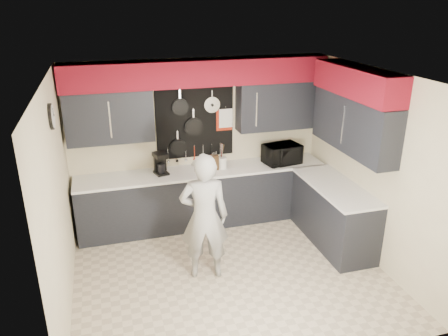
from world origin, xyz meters
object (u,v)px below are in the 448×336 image
object	(u,v)px
utensil_crock	(222,163)
coffee_maker	(160,163)
microwave	(282,154)
person	(204,217)
knife_block	(214,162)

from	to	relation	value
utensil_crock	coffee_maker	size ratio (longest dim) A/B	0.53
microwave	person	world-z (taller)	person
knife_block	utensil_crock	bearing A→B (deg)	3.61
microwave	knife_block	bearing A→B (deg)	169.04
microwave	person	size ratio (longest dim) A/B	0.33
utensil_crock	person	size ratio (longest dim) A/B	0.11
knife_block	coffee_maker	bearing A→B (deg)	168.48
microwave	knife_block	size ratio (longest dim) A/B	2.41
microwave	knife_block	distance (m)	1.12
knife_block	person	distance (m)	1.46
utensil_crock	coffee_maker	bearing A→B (deg)	177.02
knife_block	coffee_maker	world-z (taller)	coffee_maker
microwave	knife_block	world-z (taller)	microwave
utensil_crock	coffee_maker	distance (m)	0.96
knife_block	person	size ratio (longest dim) A/B	0.14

